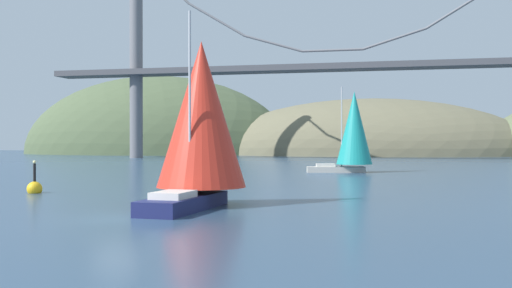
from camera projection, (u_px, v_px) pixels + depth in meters
The scene contains 7 objects.
ground_plane at pixel (118, 218), 30.18m from camera, with size 360.00×360.00×0.00m, color #2D4760.
headland_center at pixel (368, 155), 160.31m from camera, with size 85.39×44.00×29.52m, color #6B664C.
headland_left at pixel (155, 154), 174.26m from camera, with size 79.10×44.00×44.15m, color #4C5B3D.
suspension_bridge at pixel (332, 59), 122.45m from camera, with size 120.77×6.00×43.82m.
sailboat_teal_sail at pixel (353, 130), 73.21m from camera, with size 8.27×5.08×10.26m.
sailboat_scarlet_sail at pixel (200, 119), 35.98m from camera, with size 5.57×9.39×11.16m.
channel_buoy at pixel (35, 188), 44.64m from camera, with size 1.10×1.10×2.64m.
Camera 1 is at (13.63, -27.74, 3.86)m, focal length 42.98 mm.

